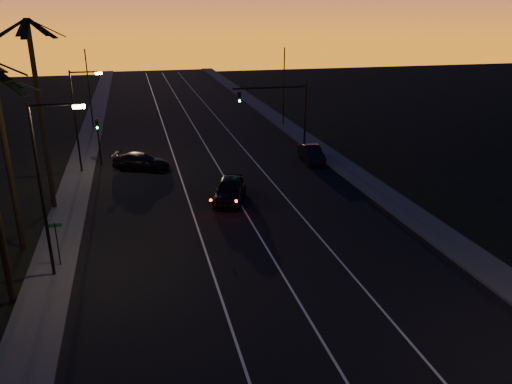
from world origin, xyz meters
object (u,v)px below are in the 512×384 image
object	(u,v)px
cross_car	(141,162)
signal_mast	(282,104)
lead_car	(230,189)
right_car	(312,154)

from	to	relation	value
cross_car	signal_mast	bearing A→B (deg)	9.53
signal_mast	lead_car	bearing A→B (deg)	-122.41
right_car	signal_mast	bearing A→B (deg)	118.43
lead_car	right_car	bearing A→B (deg)	41.11
signal_mast	lead_car	world-z (taller)	signal_mast
signal_mast	right_car	world-z (taller)	signal_mast
lead_car	cross_car	distance (m)	10.93
signal_mast	lead_car	xyz separation A→B (m)	(-7.22, -11.37, -3.92)
lead_car	cross_car	bearing A→B (deg)	123.03
right_car	cross_car	world-z (taller)	right_car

